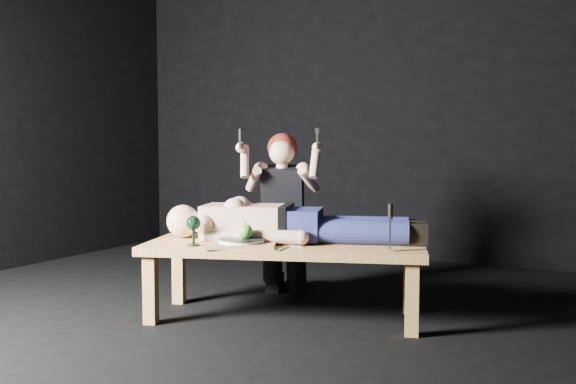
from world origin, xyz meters
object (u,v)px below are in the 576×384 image
at_px(table, 284,281).
at_px(goblet, 194,231).
at_px(kneeling_woman, 284,212).
at_px(serving_tray, 242,244).
at_px(lying_man, 295,219).
at_px(carving_knife, 390,228).

relative_size(table, goblet, 9.44).
relative_size(kneeling_woman, serving_tray, 2.97).
bearing_deg(lying_man, kneeling_woman, 106.75).
xyz_separation_m(kneeling_woman, serving_tray, (0.13, -0.78, -0.11)).
bearing_deg(kneeling_woman, lying_man, -75.66).
bearing_deg(table, goblet, -160.28).
relative_size(lying_man, goblet, 9.36).
distance_m(kneeling_woman, serving_tray, 0.80).
bearing_deg(lying_man, carving_knife, -28.27).
relative_size(table, serving_tray, 4.25).
height_order(kneeling_woman, carving_knife, kneeling_woman).
height_order(lying_man, goblet, lying_man).
distance_m(goblet, carving_knife, 1.12).
distance_m(table, lying_man, 0.37).
relative_size(kneeling_woman, carving_knife, 4.40).
xyz_separation_m(table, lying_man, (0.01, 0.12, 0.36)).
xyz_separation_m(goblet, carving_knife, (1.07, 0.32, 0.04)).
xyz_separation_m(lying_man, serving_tray, (-0.17, -0.34, -0.12)).
xyz_separation_m(kneeling_woman, carving_knife, (0.94, -0.56, 0.01)).
height_order(table, lying_man, lying_man).
bearing_deg(goblet, lying_man, 45.31).
bearing_deg(table, carving_knife, -17.76).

